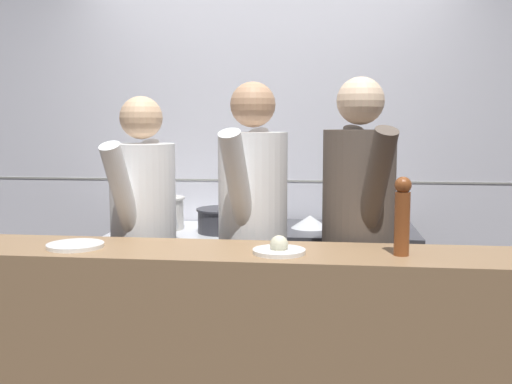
{
  "coord_description": "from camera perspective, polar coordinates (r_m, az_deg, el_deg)",
  "views": [
    {
      "loc": [
        0.41,
        -2.66,
        1.53
      ],
      "look_at": [
        0.0,
        0.63,
        1.15
      ],
      "focal_mm": 42.0,
      "sensor_mm": 36.0,
      "label": 1
    }
  ],
  "objects": [
    {
      "name": "wall_back_tiled",
      "position": [
        4.03,
        1.17,
        3.26
      ],
      "size": [
        8.0,
        0.06,
        2.6
      ],
      "color": "silver",
      "rests_on": "ground_plane"
    },
    {
      "name": "mixing_bowl_steel",
      "position": [
        3.65,
        5.17,
        -2.82
      ],
      "size": [
        0.23,
        0.23,
        0.08
      ],
      "color": "#B7BABF",
      "rests_on": "prep_counter"
    },
    {
      "name": "prep_counter",
      "position": [
        3.76,
        7.89,
        -10.28
      ],
      "size": [
        0.91,
        0.65,
        0.9
      ],
      "color": "#38383D",
      "rests_on": "ground_plane"
    },
    {
      "name": "pepper_mill",
      "position": [
        2.53,
        13.76,
        -2.1
      ],
      "size": [
        0.07,
        0.07,
        0.33
      ],
      "color": "brown",
      "rests_on": "pass_counter"
    },
    {
      "name": "chef_head_cook",
      "position": [
        3.21,
        -10.64,
        -4.38
      ],
      "size": [
        0.39,
        0.73,
        1.67
      ],
      "rotation": [
        0.0,
        0.0,
        -0.18
      ],
      "color": "black",
      "rests_on": "ground_plane"
    },
    {
      "name": "stock_pot",
      "position": [
        3.82,
        -9.04,
        -1.9
      ],
      "size": [
        0.3,
        0.3,
        0.2
      ],
      "color": "beige",
      "rests_on": "oven_range"
    },
    {
      "name": "chef_sous",
      "position": [
        3.09,
        -0.3,
        -3.93
      ],
      "size": [
        0.42,
        0.76,
        1.74
      ],
      "rotation": [
        0.0,
        0.0,
        -0.2
      ],
      "color": "black",
      "rests_on": "ground_plane"
    },
    {
      "name": "chefs_knife",
      "position": [
        3.52,
        10.03,
        -3.78
      ],
      "size": [
        0.37,
        0.09,
        0.02
      ],
      "color": "#B7BABF",
      "rests_on": "prep_counter"
    },
    {
      "name": "plated_dish_appetiser",
      "position": [
        2.52,
        2.21,
        -5.44
      ],
      "size": [
        0.22,
        0.22,
        0.08
      ],
      "color": "white",
      "rests_on": "pass_counter"
    },
    {
      "name": "plated_dish_main",
      "position": [
        2.76,
        -16.83,
        -4.9
      ],
      "size": [
        0.25,
        0.25,
        0.02
      ],
      "color": "white",
      "rests_on": "pass_counter"
    },
    {
      "name": "oven_range",
      "position": [
        3.86,
        -6.49,
        -9.99
      ],
      "size": [
        0.9,
        0.71,
        0.87
      ],
      "color": "#38383D",
      "rests_on": "ground_plane"
    },
    {
      "name": "pass_counter",
      "position": [
        2.74,
        -1.92,
        -15.76
      ],
      "size": [
        2.67,
        0.45,
        0.99
      ],
      "color": "#93704C",
      "rests_on": "ground_plane"
    },
    {
      "name": "sauce_pot",
      "position": [
        3.66,
        -3.2,
        -2.63
      ],
      "size": [
        0.32,
        0.32,
        0.15
      ],
      "color": "#2D2D33",
      "rests_on": "oven_range"
    },
    {
      "name": "chef_line",
      "position": [
        3.02,
        9.68,
        -4.12
      ],
      "size": [
        0.45,
        0.76,
        1.76
      ],
      "rotation": [
        0.0,
        0.0,
        0.3
      ],
      "color": "black",
      "rests_on": "ground_plane"
    }
  ]
}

